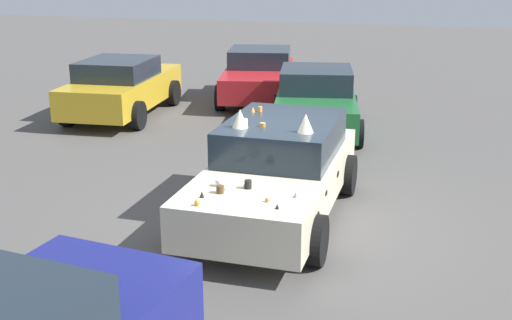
{
  "coord_description": "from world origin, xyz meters",
  "views": [
    {
      "loc": [
        -8.78,
        -2.14,
        3.8
      ],
      "look_at": [
        0.0,
        0.3,
        0.9
      ],
      "focal_mm": 44.8,
      "sensor_mm": 36.0,
      "label": 1
    }
  ],
  "objects_px": {
    "parked_sedan_behind_right": "(122,87)",
    "parked_sedan_row_back_far": "(259,75)",
    "art_car_decorated": "(277,170)",
    "parked_sedan_far_left": "(316,101)"
  },
  "relations": [
    {
      "from": "parked_sedan_behind_right",
      "to": "parked_sedan_row_back_far",
      "type": "xyz_separation_m",
      "value": [
        2.6,
        -2.83,
        -0.03
      ]
    },
    {
      "from": "parked_sedan_behind_right",
      "to": "parked_sedan_row_back_far",
      "type": "bearing_deg",
      "value": -51.72
    },
    {
      "from": "art_car_decorated",
      "to": "parked_sedan_row_back_far",
      "type": "xyz_separation_m",
      "value": [
        7.92,
        2.44,
        -0.03
      ]
    },
    {
      "from": "parked_sedan_far_left",
      "to": "parked_sedan_behind_right",
      "type": "height_order",
      "value": "parked_sedan_behind_right"
    },
    {
      "from": "parked_sedan_far_left",
      "to": "parked_sedan_behind_right",
      "type": "bearing_deg",
      "value": -102.32
    },
    {
      "from": "art_car_decorated",
      "to": "parked_sedan_behind_right",
      "type": "relative_size",
      "value": 1.01
    },
    {
      "from": "parked_sedan_behind_right",
      "to": "parked_sedan_row_back_far",
      "type": "relative_size",
      "value": 1.03
    },
    {
      "from": "parked_sedan_far_left",
      "to": "art_car_decorated",
      "type": "bearing_deg",
      "value": -6.33
    },
    {
      "from": "parked_sedan_row_back_far",
      "to": "parked_sedan_far_left",
      "type": "bearing_deg",
      "value": 25.9
    },
    {
      "from": "parked_sedan_behind_right",
      "to": "art_car_decorated",
      "type": "bearing_deg",
      "value": -139.55
    }
  ]
}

